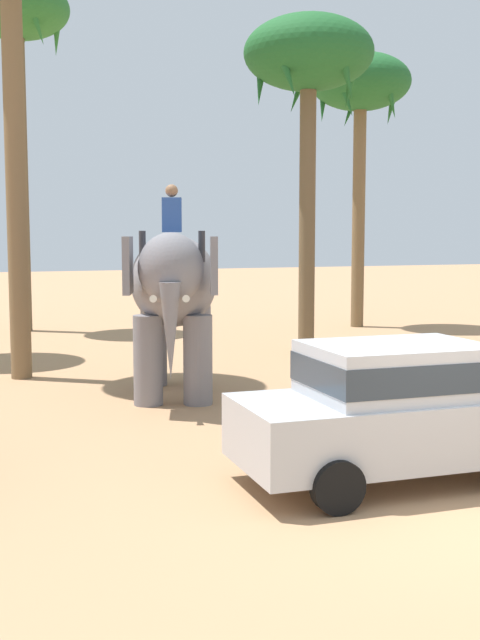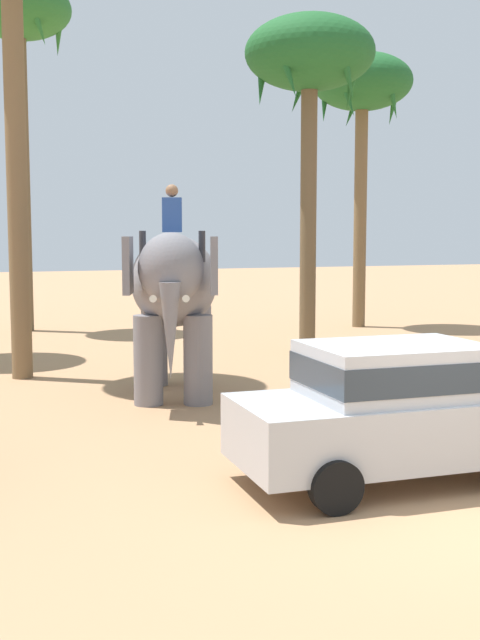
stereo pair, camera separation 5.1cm
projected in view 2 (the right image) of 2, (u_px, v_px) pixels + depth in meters
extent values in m
plane|color=tan|center=(453.00, 506.00, 8.90)|extent=(120.00, 120.00, 0.00)
cube|color=#B7BABF|center=(401.00, 426.00, 9.79)|extent=(4.19, 1.94, 0.76)
cube|color=#B7BABF|center=(395.00, 370.00, 9.68)|extent=(2.19, 1.68, 0.64)
cube|color=#2D3842|center=(395.00, 370.00, 9.68)|extent=(2.21, 1.70, 0.35)
cylinder|color=black|center=(451.00, 432.00, 11.03)|extent=(0.61, 0.21, 0.60)
cylinder|color=black|center=(279.00, 448.00, 10.23)|extent=(0.61, 0.21, 0.60)
cylinder|color=black|center=(336.00, 487.00, 8.63)|extent=(0.61, 0.21, 0.60)
ellipsoid|color=slate|center=(174.00, 281.00, 14.96)|extent=(2.53, 3.45, 1.70)
cylinder|color=slate|center=(198.00, 360.00, 14.20)|extent=(0.52, 0.52, 1.60)
cylinder|color=slate|center=(148.00, 360.00, 14.16)|extent=(0.52, 0.52, 1.60)
cylinder|color=slate|center=(198.00, 345.00, 16.05)|extent=(0.52, 0.52, 1.60)
cylinder|color=slate|center=(154.00, 346.00, 16.01)|extent=(0.52, 0.52, 1.60)
ellipsoid|color=slate|center=(171.00, 268.00, 13.32)|extent=(1.37, 1.30, 1.20)
cube|color=slate|center=(214.00, 265.00, 13.44)|extent=(0.38, 0.80, 0.96)
cube|color=slate|center=(128.00, 265.00, 13.38)|extent=(0.38, 0.80, 0.96)
cone|color=slate|center=(170.00, 331.00, 12.97)|extent=(0.46, 0.46, 1.60)
cone|color=beige|center=(186.00, 300.00, 12.98)|extent=(0.30, 0.57, 0.21)
cone|color=beige|center=(154.00, 300.00, 12.96)|extent=(0.30, 0.57, 0.21)
cube|color=#2D519E|center=(172.00, 215.00, 13.99)|extent=(0.40, 0.34, 0.60)
sphere|color=#8E6647|center=(172.00, 191.00, 13.94)|extent=(0.22, 0.22, 0.22)
cylinder|color=#333338|center=(202.00, 246.00, 14.07)|extent=(0.12, 0.12, 0.55)
cylinder|color=#333338|center=(143.00, 247.00, 14.02)|extent=(0.12, 0.12, 0.55)
cylinder|color=brown|center=(360.00, 209.00, 25.93)|extent=(0.41, 0.41, 7.66)
ellipsoid|color=#1E5B28|center=(362.00, 82.00, 25.50)|extent=(3.20, 3.20, 1.80)
cone|color=#1E5B28|center=(394.00, 100.00, 26.00)|extent=(0.40, 0.92, 1.64)
cone|color=#1E5B28|center=(354.00, 104.00, 26.75)|extent=(0.91, 0.57, 1.67)
cone|color=#1E5B28|center=(325.00, 99.00, 25.85)|extent=(0.73, 0.83, 1.69)
cone|color=#1E5B28|center=(346.00, 92.00, 24.55)|extent=(0.73, 0.83, 1.69)
cone|color=#1E5B28|center=(392.00, 93.00, 24.64)|extent=(0.91, 0.57, 1.67)
cylinder|color=brown|center=(16.00, 159.00, 16.43)|extent=(0.43, 0.43, 9.11)
cylinder|color=brown|center=(23.00, 176.00, 24.73)|extent=(0.44, 0.44, 9.62)
ellipsoid|color=#286B2D|center=(18.00, 8.00, 24.20)|extent=(3.20, 3.20, 1.80)
cone|color=#286B2D|center=(58.00, 29.00, 24.70)|extent=(0.40, 0.92, 1.64)
cone|color=#286B2D|center=(26.00, 35.00, 25.44)|extent=(0.91, 0.57, 1.67)
cone|color=#286B2D|center=(36.00, 17.00, 23.34)|extent=(0.91, 0.57, 1.67)
cylinder|color=brown|center=(308.00, 210.00, 20.00)|extent=(0.41, 0.41, 7.24)
ellipsoid|color=#1E5B28|center=(310.00, 53.00, 19.59)|extent=(3.20, 3.20, 1.80)
cone|color=#1E5B28|center=(352.00, 77.00, 20.09)|extent=(0.40, 0.92, 1.64)
cone|color=#1E5B28|center=(303.00, 83.00, 20.83)|extent=(0.91, 0.57, 1.67)
cone|color=#1E5B28|center=(262.00, 76.00, 19.94)|extent=(0.73, 0.83, 1.69)
cone|color=#1E5B28|center=(286.00, 65.00, 18.63)|extent=(0.73, 0.83, 1.69)
cone|color=#1E5B28|center=(346.00, 66.00, 18.73)|extent=(0.91, 0.57, 1.67)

